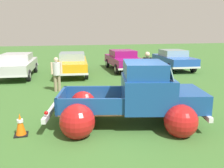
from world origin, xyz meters
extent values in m
plane|color=#3D6B2D|center=(0.00, 0.00, 0.00)|extent=(80.00, 80.00, 0.00)
cylinder|color=black|center=(1.61, 0.51, 0.38)|extent=(0.79, 0.39, 0.76)
cylinder|color=silver|center=(1.61, 0.51, 0.38)|extent=(0.39, 0.31, 0.34)
cylinder|color=black|center=(1.21, -1.18, 0.38)|extent=(0.79, 0.39, 0.76)
cylinder|color=silver|center=(1.21, -1.18, 0.38)|extent=(0.39, 0.31, 0.34)
cylinder|color=black|center=(-1.11, 1.16, 0.38)|extent=(0.79, 0.39, 0.76)
cylinder|color=silver|center=(-1.11, 1.16, 0.38)|extent=(0.39, 0.31, 0.34)
cylinder|color=black|center=(-1.52, -0.53, 0.38)|extent=(0.79, 0.39, 0.76)
cylinder|color=silver|center=(-1.52, -0.53, 0.38)|extent=(0.39, 0.31, 0.34)
sphere|color=red|center=(-1.10, 1.21, 0.44)|extent=(1.16, 1.16, 0.96)
sphere|color=red|center=(-1.53, -0.58, 0.44)|extent=(1.16, 1.16, 0.96)
cube|color=olive|center=(-0.92, 0.22, 0.54)|extent=(2.35, 1.97, 0.04)
cube|color=#19478C|center=(-0.75, 0.93, 0.77)|extent=(2.01, 0.55, 0.50)
cube|color=#19478C|center=(-1.09, -0.49, 0.77)|extent=(2.01, 0.55, 0.50)
cube|color=#19478C|center=(0.03, -0.01, 0.77)|extent=(0.44, 1.52, 0.50)
cube|color=#19478C|center=(-1.88, 0.45, 0.77)|extent=(0.44, 1.52, 0.50)
cube|color=#19478C|center=(0.63, -0.15, 0.99)|extent=(1.81, 1.99, 0.95)
cube|color=#19478C|center=(0.53, -0.13, 1.70)|extent=(1.48, 1.77, 0.45)
cube|color=#8CADB7|center=(1.16, -0.28, 1.68)|extent=(0.48, 1.45, 0.38)
cube|color=#19478C|center=(1.65, -0.40, 0.80)|extent=(1.59, 1.87, 0.55)
sphere|color=red|center=(1.62, 0.54, 0.42)|extent=(1.11, 1.11, 0.92)
sphere|color=red|center=(1.20, -1.21, 0.42)|extent=(1.11, 1.11, 0.92)
cube|color=silver|center=(-2.18, 0.52, 0.46)|extent=(0.58, 1.95, 0.14)
cube|color=silver|center=(2.18, -0.52, 0.46)|extent=(0.58, 1.95, 0.14)
sphere|color=red|center=(-1.96, 1.28, 0.64)|extent=(0.13, 0.13, 0.11)
sphere|color=red|center=(-2.32, -0.26, 0.64)|extent=(0.13, 0.13, 0.11)
cylinder|color=black|center=(-3.38, 7.36, 0.33)|extent=(0.25, 0.67, 0.66)
cylinder|color=silver|center=(-3.38, 7.36, 0.33)|extent=(0.24, 0.31, 0.30)
cylinder|color=black|center=(-3.14, 10.26, 0.33)|extent=(0.25, 0.67, 0.66)
cylinder|color=silver|center=(-3.14, 10.26, 0.33)|extent=(0.24, 0.31, 0.30)
cylinder|color=black|center=(-4.88, 10.40, 0.33)|extent=(0.25, 0.67, 0.66)
cylinder|color=silver|center=(-4.88, 10.40, 0.33)|extent=(0.24, 0.31, 0.30)
cube|color=silver|center=(-4.13, 8.88, 0.71)|extent=(2.22, 4.69, 0.55)
cube|color=silver|center=(-4.12, 9.06, 1.21)|extent=(1.77, 2.04, 0.45)
cube|color=silver|center=(-3.95, 11.11, 0.45)|extent=(1.93, 0.25, 0.12)
cube|color=silver|center=(-4.31, 6.65, 0.45)|extent=(1.93, 0.25, 0.12)
cylinder|color=black|center=(-0.12, 7.10, 0.33)|extent=(0.27, 0.68, 0.66)
cylinder|color=silver|center=(-0.12, 7.10, 0.33)|extent=(0.24, 0.32, 0.30)
cylinder|color=black|center=(-1.76, 7.29, 0.33)|extent=(0.27, 0.68, 0.66)
cylinder|color=silver|center=(-1.76, 7.29, 0.33)|extent=(0.24, 0.32, 0.30)
cylinder|color=black|center=(0.20, 9.97, 0.33)|extent=(0.27, 0.68, 0.66)
cylinder|color=silver|center=(0.20, 9.97, 0.33)|extent=(0.24, 0.32, 0.30)
cylinder|color=black|center=(-1.44, 10.15, 0.33)|extent=(0.27, 0.68, 0.66)
cylinder|color=silver|center=(-1.44, 10.15, 0.33)|extent=(0.24, 0.32, 0.30)
cube|color=#F2A819|center=(-0.78, 8.63, 0.71)|extent=(2.27, 4.67, 0.55)
cube|color=#8CADB7|center=(-0.76, 8.81, 1.21)|extent=(1.73, 2.05, 0.45)
cube|color=silver|center=(-0.53, 10.82, 0.45)|extent=(1.83, 0.31, 0.12)
cube|color=silver|center=(-1.03, 6.43, 0.45)|extent=(1.83, 0.31, 0.12)
cylinder|color=black|center=(3.76, 8.16, 0.33)|extent=(0.22, 0.67, 0.66)
cylinder|color=silver|center=(3.76, 8.16, 0.33)|extent=(0.22, 0.30, 0.30)
cylinder|color=black|center=(2.04, 8.21, 0.33)|extent=(0.22, 0.67, 0.66)
cylinder|color=silver|center=(2.04, 8.21, 0.33)|extent=(0.22, 0.30, 0.30)
cylinder|color=black|center=(3.85, 11.08, 0.33)|extent=(0.22, 0.67, 0.66)
cylinder|color=silver|center=(3.85, 11.08, 0.33)|extent=(0.22, 0.30, 0.30)
cylinder|color=black|center=(2.13, 11.14, 0.33)|extent=(0.22, 0.67, 0.66)
cylinder|color=silver|center=(2.13, 11.14, 0.33)|extent=(0.22, 0.30, 0.30)
cube|color=#8C1466|center=(2.95, 9.65, 0.71)|extent=(1.99, 4.63, 0.55)
cube|color=#8C1466|center=(2.95, 9.83, 1.21)|extent=(1.66, 1.97, 0.45)
cube|color=silver|center=(3.02, 11.89, 0.45)|extent=(1.90, 0.16, 0.12)
cube|color=silver|center=(2.87, 7.41, 0.45)|extent=(1.90, 0.16, 0.12)
cylinder|color=black|center=(7.33, 7.57, 0.33)|extent=(0.26, 0.68, 0.66)
cylinder|color=silver|center=(7.33, 7.57, 0.33)|extent=(0.24, 0.32, 0.30)
cylinder|color=black|center=(5.61, 7.73, 0.33)|extent=(0.26, 0.68, 0.66)
cylinder|color=silver|center=(5.61, 7.73, 0.33)|extent=(0.24, 0.32, 0.30)
cylinder|color=black|center=(7.58, 10.27, 0.33)|extent=(0.26, 0.68, 0.66)
cylinder|color=silver|center=(7.58, 10.27, 0.33)|extent=(0.24, 0.32, 0.30)
cylinder|color=black|center=(5.85, 10.43, 0.33)|extent=(0.26, 0.68, 0.66)
cylinder|color=silver|center=(5.85, 10.43, 0.33)|extent=(0.24, 0.32, 0.30)
cube|color=blue|center=(6.59, 9.00, 0.71)|extent=(2.23, 4.38, 0.55)
cube|color=#8CADB7|center=(6.61, 9.17, 1.21)|extent=(1.77, 1.92, 0.45)
cube|color=silver|center=(6.78, 11.07, 0.45)|extent=(1.92, 0.27, 0.12)
cube|color=silver|center=(6.40, 6.93, 0.45)|extent=(1.92, 0.27, 0.12)
cylinder|color=gray|center=(2.39, 3.82, 0.45)|extent=(0.21, 0.21, 0.89)
cylinder|color=gray|center=(2.28, 3.95, 0.45)|extent=(0.21, 0.21, 0.89)
cylinder|color=#26262B|center=(2.33, 3.88, 1.23)|extent=(0.48, 0.48, 0.67)
cylinder|color=#26262B|center=(2.47, 3.71, 1.26)|extent=(0.13, 0.13, 0.64)
cylinder|color=beige|center=(2.20, 4.06, 1.26)|extent=(0.13, 0.13, 0.64)
sphere|color=beige|center=(2.33, 3.88, 1.71)|extent=(0.34, 0.34, 0.24)
cylinder|color=gray|center=(-1.79, 4.63, 0.39)|extent=(0.16, 0.16, 0.78)
cylinder|color=gray|center=(-1.96, 4.63, 0.39)|extent=(0.16, 0.16, 0.78)
cylinder|color=silver|center=(-1.88, 4.63, 1.07)|extent=(0.36, 0.36, 0.59)
cylinder|color=beige|center=(-1.66, 4.64, 1.10)|extent=(0.09, 0.09, 0.56)
cylinder|color=beige|center=(-2.10, 4.62, 1.10)|extent=(0.09, 0.09, 0.56)
sphere|color=beige|center=(-1.88, 4.63, 1.50)|extent=(0.22, 0.22, 0.21)
cube|color=black|center=(2.54, 2.65, 0.01)|extent=(0.36, 0.36, 0.03)
cone|color=orange|center=(2.54, 2.65, 0.33)|extent=(0.28, 0.28, 0.60)
cylinder|color=white|center=(2.54, 2.65, 0.42)|extent=(0.17, 0.17, 0.08)
cube|color=black|center=(-3.03, -0.08, 0.01)|extent=(0.36, 0.36, 0.03)
cone|color=orange|center=(-3.03, -0.08, 0.33)|extent=(0.28, 0.28, 0.60)
cylinder|color=white|center=(-3.03, -0.08, 0.42)|extent=(0.17, 0.17, 0.08)
camera|label=1|loc=(-2.13, -6.59, 2.82)|focal=38.06mm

